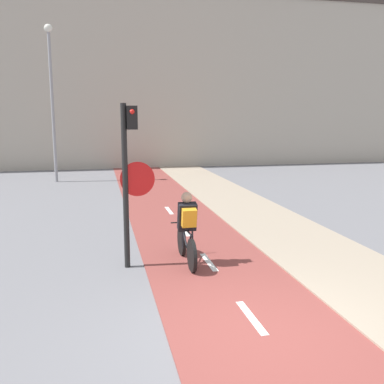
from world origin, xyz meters
name	(u,v)px	position (x,y,z in m)	size (l,w,h in m)	color
ground_plane	(264,335)	(0.00, 0.00, 0.00)	(120.00, 120.00, 0.00)	slate
bike_lane	(264,334)	(0.00, 0.00, 0.01)	(2.62, 60.00, 0.02)	brown
building_row_background	(131,80)	(0.00, 22.36, 5.19)	(60.00, 5.20, 10.36)	#B2A899
traffic_light_pole	(129,168)	(-1.55, 3.12, 1.98)	(0.67, 0.25, 3.20)	black
street_lamp_far	(52,88)	(-4.05, 15.28, 4.22)	(0.36, 0.36, 6.92)	gray
cyclist_near	(187,230)	(-0.44, 3.04, 0.71)	(0.46, 1.69, 1.48)	black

